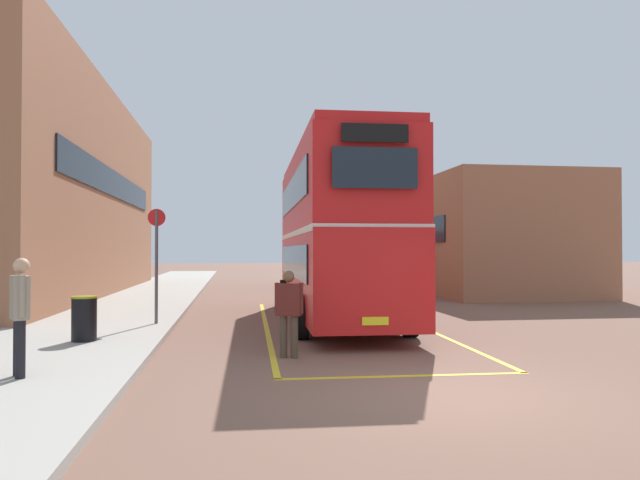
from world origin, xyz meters
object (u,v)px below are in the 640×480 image
object	(u,v)px
single_deck_bus	(335,257)
litter_bin	(84,318)
double_decker_bus	(335,232)
pedestrian_waiting_near	(20,308)
bus_stop_sign	(156,255)
pedestrian_boarding	(289,308)

from	to	relation	value
single_deck_bus	litter_bin	distance (m)	20.36
double_decker_bus	pedestrian_waiting_near	size ratio (longest dim) A/B	6.21
litter_bin	bus_stop_sign	bearing A→B (deg)	68.58
pedestrian_boarding	litter_bin	bearing A→B (deg)	156.98
bus_stop_sign	single_deck_bus	bearing A→B (deg)	65.19
double_decker_bus	pedestrian_boarding	world-z (taller)	double_decker_bus
double_decker_bus	single_deck_bus	size ratio (longest dim) A/B	1.31
litter_bin	single_deck_bus	bearing A→B (deg)	65.68
pedestrian_waiting_near	bus_stop_sign	bearing A→B (deg)	79.43
double_decker_bus	litter_bin	distance (m)	7.29
single_deck_bus	bus_stop_sign	xyz separation A→B (m)	(-7.29, -15.76, 0.24)
double_decker_bus	pedestrian_waiting_near	distance (m)	9.54
double_decker_bus	pedestrian_waiting_near	xyz separation A→B (m)	(-5.96, -7.32, -1.36)
double_decker_bus	litter_bin	xyz separation A→B (m)	(-5.88, -3.85, -1.91)
pedestrian_boarding	single_deck_bus	bearing A→B (deg)	77.95
pedestrian_boarding	bus_stop_sign	size ratio (longest dim) A/B	0.56
double_decker_bus	bus_stop_sign	bearing A→B (deg)	-167.30
double_decker_bus	pedestrian_boarding	bearing A→B (deg)	-108.22
litter_bin	bus_stop_sign	world-z (taller)	bus_stop_sign
pedestrian_waiting_near	litter_bin	world-z (taller)	pedestrian_waiting_near
single_deck_bus	pedestrian_waiting_near	world-z (taller)	single_deck_bus
pedestrian_boarding	double_decker_bus	bearing A→B (deg)	71.78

